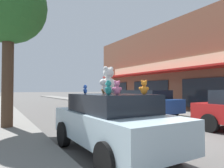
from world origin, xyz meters
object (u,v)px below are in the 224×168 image
Objects in this scene: parked_car_far_center at (145,102)px; street_tree at (9,8)px; teddy_bear_orange at (144,88)px; teddy_bear_blue at (85,89)px; teddy_bear_teal at (108,88)px; teddy_bear_brown at (104,89)px; plush_art_car at (112,121)px; teddy_bear_pink at (117,88)px; teddy_bear_giant at (108,81)px; teddy_bear_black at (109,87)px.

parked_car_far_center is 8.59m from street_tree.
teddy_bear_orange is 1.67m from teddy_bear_blue.
teddy_bear_teal reaches higher than teddy_bear_blue.
parked_car_far_center is (5.13, 4.21, -0.76)m from teddy_bear_brown.
street_tree is at bearing -115.45° from teddy_bear_blue.
plush_art_car is 12.70× the size of teddy_bear_teal.
teddy_bear_brown is 0.76× the size of teddy_bear_orange.
teddy_bear_giant is at bearing -86.49° from teddy_bear_pink.
teddy_bear_teal is at bearing -125.86° from plush_art_car.
teddy_bear_giant is 2.85× the size of teddy_bear_brown.
teddy_bear_orange is (0.40, -1.01, -0.19)m from teddy_bear_giant.
teddy_bear_pink is 1.27× the size of teddy_bear_blue.
teddy_bear_orange is at bearing -63.28° from street_tree.
parked_car_far_center is at bearing -153.42° from teddy_bear_giant.
teddy_bear_teal is at bearing 19.20° from teddy_bear_pink.
parked_car_far_center reaches higher than plush_art_car.
teddy_bear_orange reaches higher than teddy_bear_pink.
teddy_bear_pink is 0.05× the size of street_tree.
teddy_bear_giant is at bearing 77.68° from plush_art_car.
teddy_bear_blue is (-0.72, -0.28, -0.00)m from teddy_bear_brown.
teddy_bear_brown is (0.27, 0.95, 0.82)m from plush_art_car.
teddy_bear_pink is at bearing 110.21° from teddy_bear_black.
teddy_bear_giant is 1.03m from teddy_bear_pink.
teddy_bear_blue is at bearing -131.29° from teddy_bear_teal.
teddy_bear_orange reaches higher than teddy_bear_brown.
plush_art_car is at bearing 74.08° from teddy_bear_blue.
plush_art_car is 1.05m from teddy_bear_black.
street_tree is at bearing -112.13° from teddy_bear_teal.
teddy_bear_black is (0.15, 0.24, -0.17)m from teddy_bear_giant.
street_tree is (-2.22, 4.20, 3.04)m from teddy_bear_giant.
teddy_bear_giant is 0.12× the size of street_tree.
street_tree is (-2.62, 5.21, 3.23)m from teddy_bear_orange.
teddy_bear_blue is (0.02, 1.34, -0.03)m from teddy_bear_teal.
teddy_bear_blue reaches higher than parked_car_far_center.
teddy_bear_orange reaches higher than plush_art_car.
teddy_bear_pink is 0.21m from teddy_bear_teal.
street_tree is (-7.56, -0.68, 4.03)m from parked_car_far_center.
teddy_bear_teal is 6.31m from street_tree.
street_tree is (-1.71, 3.81, 3.27)m from teddy_bear_blue.
teddy_bear_orange is 0.94m from teddy_bear_teal.
teddy_bear_black is 1.11× the size of teddy_bear_orange.
plush_art_car is 7.47m from parked_car_far_center.
teddy_bear_pink reaches higher than parked_car_far_center.
plush_art_car is 1.28m from teddy_bear_brown.
teddy_bear_black is at bearing -53.28° from teddy_bear_orange.
street_tree is at bearing -47.94° from teddy_bear_pink.
teddy_bear_teal is (-0.74, -1.62, 0.03)m from teddy_bear_brown.
teddy_bear_giant is at bearing -42.76° from teddy_bear_orange.
teddy_bear_pink is at bearing -69.76° from street_tree.
teddy_bear_brown is 0.68× the size of teddy_bear_black.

